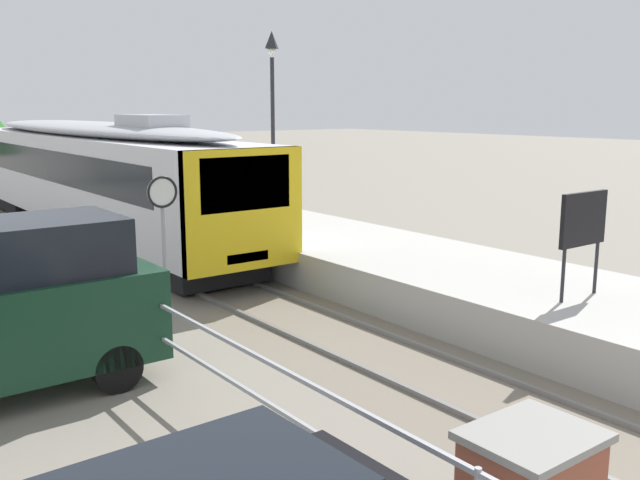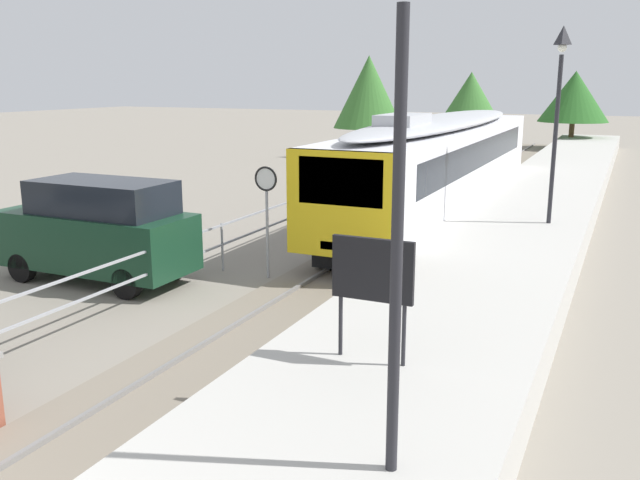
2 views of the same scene
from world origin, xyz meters
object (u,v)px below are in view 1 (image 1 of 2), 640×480
object	(u,v)px
commuter_train	(93,170)
speed_limit_sign	(163,212)
platform_lamp_mid_platform	(272,88)
platform_notice_board	(583,223)

from	to	relation	value
commuter_train	speed_limit_sign	distance (m)	9.45
commuter_train	speed_limit_sign	xyz separation A→B (m)	(-1.91, -9.26, -0.02)
platform_lamp_mid_platform	speed_limit_sign	size ratio (longest dim) A/B	1.91
platform_lamp_mid_platform	speed_limit_sign	bearing A→B (deg)	-138.14
commuter_train	speed_limit_sign	world-z (taller)	commuter_train
platform_lamp_mid_platform	platform_notice_board	size ratio (longest dim) A/B	2.97
commuter_train	platform_lamp_mid_platform	distance (m)	6.17
commuter_train	speed_limit_sign	size ratio (longest dim) A/B	6.60
speed_limit_sign	platform_lamp_mid_platform	bearing A→B (deg)	41.86
platform_notice_board	speed_limit_sign	bearing A→B (deg)	130.40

